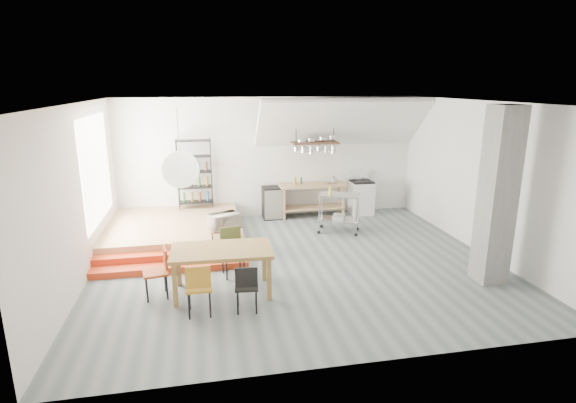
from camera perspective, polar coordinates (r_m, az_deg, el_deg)
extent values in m
plane|color=slate|center=(9.24, 1.15, -7.74)|extent=(8.00, 8.00, 0.00)
cube|color=silver|center=(12.14, -2.31, 5.57)|extent=(8.00, 0.04, 3.20)
cube|color=silver|center=(8.84, -25.05, 0.69)|extent=(0.04, 7.00, 3.20)
cube|color=silver|center=(10.35, 23.41, 2.75)|extent=(0.04, 7.00, 3.20)
cube|color=white|center=(8.55, 1.26, 12.49)|extent=(8.00, 7.00, 0.02)
cube|color=white|center=(11.85, 6.86, 9.88)|extent=(4.40, 1.44, 1.32)
cube|color=white|center=(10.23, -23.14, 3.79)|extent=(0.02, 2.50, 2.20)
cube|color=#A78253|center=(10.89, -14.13, -3.55)|extent=(3.00, 3.00, 0.40)
cube|color=red|center=(9.11, -14.64, -8.14)|extent=(3.00, 0.35, 0.13)
cube|color=red|center=(9.41, -14.55, -6.95)|extent=(3.00, 0.35, 0.27)
cube|color=slate|center=(8.76, 25.05, 0.57)|extent=(0.50, 0.50, 3.20)
cube|color=#A78253|center=(12.15, 3.11, 2.11)|extent=(1.80, 0.60, 0.06)
cube|color=#A78253|center=(12.31, 3.07, -0.75)|extent=(1.70, 0.55, 0.04)
cube|color=#A78253|center=(12.68, 6.44, 0.49)|extent=(0.06, 0.06, 0.86)
cube|color=#A78253|center=(12.30, -0.87, 0.13)|extent=(0.06, 0.06, 0.86)
cube|color=#A78253|center=(12.28, 7.05, -0.01)|extent=(0.06, 0.06, 0.86)
cube|color=#A78253|center=(11.88, -0.50, -0.40)|extent=(0.06, 0.06, 0.86)
cube|color=white|center=(12.66, 9.24, 0.45)|extent=(0.60, 0.60, 0.90)
cube|color=black|center=(12.55, 9.33, 2.53)|extent=(0.58, 0.58, 0.03)
cube|color=white|center=(12.79, 8.92, 3.37)|extent=(0.60, 0.05, 0.25)
cylinder|color=black|center=(12.73, 9.71, 2.80)|extent=(0.18, 0.18, 0.02)
cylinder|color=black|center=(12.63, 8.52, 2.76)|extent=(0.18, 0.18, 0.02)
cylinder|color=black|center=(12.47, 10.16, 2.53)|extent=(0.18, 0.18, 0.02)
cylinder|color=black|center=(12.37, 8.95, 2.49)|extent=(0.18, 0.18, 0.02)
cube|color=#402919|center=(11.76, 3.43, 7.47)|extent=(1.20, 0.50, 0.05)
cylinder|color=black|center=(11.59, 1.04, 10.24)|extent=(0.02, 0.02, 1.15)
cylinder|color=black|center=(11.84, 5.86, 10.27)|extent=(0.02, 0.02, 1.15)
cylinder|color=silver|center=(11.62, 1.08, 6.71)|extent=(0.16, 0.16, 0.12)
cylinder|color=silver|center=(11.66, 2.04, 6.63)|extent=(0.20, 0.20, 0.16)
cylinder|color=silver|center=(11.71, 3.00, 6.56)|extent=(0.16, 0.16, 0.20)
cylinder|color=silver|center=(11.76, 3.96, 6.77)|extent=(0.20, 0.20, 0.12)
cylinder|color=silver|center=(11.81, 4.90, 6.69)|extent=(0.16, 0.16, 0.16)
cylinder|color=silver|center=(11.87, 5.83, 6.61)|extent=(0.20, 0.20, 0.20)
cylinder|color=black|center=(11.94, -9.74, 3.75)|extent=(0.02, 0.02, 1.80)
cylinder|color=black|center=(11.95, -13.77, 3.55)|extent=(0.02, 0.02, 1.80)
cylinder|color=black|center=(11.59, -9.69, 3.42)|extent=(0.02, 0.02, 1.80)
cylinder|color=black|center=(11.60, -13.84, 3.21)|extent=(0.02, 0.02, 1.80)
cube|color=black|center=(11.93, -11.57, -0.05)|extent=(0.88, 0.38, 0.02)
cube|color=black|center=(11.83, -11.67, 1.82)|extent=(0.88, 0.38, 0.02)
cube|color=black|center=(11.75, -11.77, 3.72)|extent=(0.88, 0.38, 0.02)
cube|color=black|center=(11.68, -11.87, 5.65)|extent=(0.88, 0.38, 0.02)
cube|color=black|center=(11.63, -11.98, 7.59)|extent=(0.88, 0.38, 0.03)
cylinder|color=#407D32|center=(11.89, -11.61, 0.60)|extent=(0.07, 0.07, 0.24)
cylinder|color=olive|center=(11.80, -11.71, 2.49)|extent=(0.07, 0.07, 0.24)
cylinder|color=brown|center=(11.73, -11.81, 4.39)|extent=(0.07, 0.07, 0.24)
cube|color=#A78253|center=(9.58, -8.02, -3.56)|extent=(0.60, 0.40, 0.03)
cylinder|color=black|center=(9.79, -6.48, -3.62)|extent=(0.02, 0.02, 0.13)
cylinder|color=black|center=(9.76, -9.65, -3.79)|extent=(0.02, 0.02, 0.13)
cylinder|color=black|center=(9.46, -6.31, -4.26)|extent=(0.02, 0.02, 0.13)
cylinder|color=black|center=(9.44, -9.58, -4.43)|extent=(0.02, 0.02, 0.13)
sphere|color=white|center=(7.42, -13.50, 3.96)|extent=(0.60, 0.60, 0.60)
cube|color=olive|center=(7.78, -8.44, -6.19)|extent=(1.74, 1.02, 0.06)
cube|color=olive|center=(8.34, -3.06, -7.56)|extent=(0.08, 0.08, 0.75)
cube|color=olive|center=(8.34, -13.70, -7.98)|extent=(0.08, 0.08, 0.75)
cube|color=olive|center=(7.60, -2.41, -9.86)|extent=(0.08, 0.08, 0.75)
cube|color=olive|center=(7.60, -14.16, -10.32)|extent=(0.08, 0.08, 0.75)
cube|color=#B1781E|center=(7.28, -11.25, -10.64)|extent=(0.40, 0.40, 0.04)
cube|color=#B1781E|center=(7.01, -11.36, -9.41)|extent=(0.38, 0.04, 0.35)
cylinder|color=black|center=(7.24, -12.46, -12.88)|extent=(0.03, 0.03, 0.44)
cylinder|color=black|center=(7.24, -9.86, -12.77)|extent=(0.03, 0.03, 0.44)
cylinder|color=black|center=(7.53, -12.41, -11.76)|extent=(0.03, 0.03, 0.44)
cylinder|color=black|center=(7.52, -9.91, -11.65)|extent=(0.03, 0.03, 0.44)
cube|color=black|center=(7.30, -5.28, -10.68)|extent=(0.40, 0.40, 0.04)
cube|color=black|center=(7.05, -5.31, -9.57)|extent=(0.35, 0.07, 0.32)
cylinder|color=black|center=(7.26, -6.41, -12.70)|extent=(0.03, 0.03, 0.40)
cylinder|color=black|center=(7.26, -4.04, -12.64)|extent=(0.03, 0.03, 0.40)
cylinder|color=black|center=(7.52, -6.39, -11.67)|extent=(0.03, 0.03, 0.40)
cylinder|color=black|center=(7.52, -4.11, -11.62)|extent=(0.03, 0.03, 0.40)
cube|color=#52592A|center=(8.54, -6.99, -6.41)|extent=(0.48, 0.48, 0.04)
cube|color=#52592A|center=(8.62, -7.34, -4.36)|extent=(0.40, 0.10, 0.37)
cylinder|color=black|center=(8.82, -6.13, -7.37)|extent=(0.03, 0.03, 0.46)
cylinder|color=black|center=(8.75, -8.27, -7.62)|extent=(0.03, 0.03, 0.46)
cylinder|color=black|center=(8.52, -5.57, -8.17)|extent=(0.03, 0.03, 0.46)
cylinder|color=black|center=(8.45, -7.79, -8.44)|extent=(0.03, 0.03, 0.46)
cube|color=#B24619|center=(7.98, -16.50, -8.65)|extent=(0.46, 0.46, 0.04)
cube|color=#B24619|center=(7.90, -15.32, -6.85)|extent=(0.10, 0.38, 0.35)
cylinder|color=black|center=(7.94, -15.11, -10.50)|extent=(0.03, 0.03, 0.44)
cylinder|color=black|center=(8.23, -15.34, -9.58)|extent=(0.03, 0.03, 0.44)
cylinder|color=black|center=(7.92, -17.45, -10.73)|extent=(0.03, 0.03, 0.44)
cylinder|color=black|center=(8.21, -17.59, -9.80)|extent=(0.03, 0.03, 0.44)
cube|color=silver|center=(10.86, 6.53, 0.82)|extent=(1.09, 0.87, 0.04)
cube|color=silver|center=(11.03, 6.44, -2.30)|extent=(1.09, 0.87, 0.03)
cylinder|color=silver|center=(11.18, 8.87, -1.30)|extent=(0.03, 0.03, 0.92)
sphere|color=black|center=(11.31, 8.78, -3.43)|extent=(0.09, 0.09, 0.09)
cylinder|color=silver|center=(11.26, 4.32, -1.04)|extent=(0.03, 0.03, 0.92)
sphere|color=black|center=(11.38, 4.27, -3.16)|extent=(0.09, 0.09, 0.09)
cylinder|color=silver|center=(10.73, 8.71, -1.98)|extent=(0.03, 0.03, 0.92)
sphere|color=black|center=(10.86, 8.62, -4.18)|extent=(0.09, 0.09, 0.09)
cylinder|color=silver|center=(10.81, 3.97, -1.71)|extent=(0.03, 0.03, 0.92)
sphere|color=black|center=(10.94, 3.93, -3.90)|extent=(0.09, 0.09, 0.09)
cube|color=black|center=(12.09, -2.04, -0.14)|extent=(0.50, 0.50, 0.86)
imported|color=beige|center=(9.53, -8.06, -2.52)|extent=(0.72, 0.62, 0.33)
imported|color=silver|center=(12.21, 5.16, 2.39)|extent=(0.24, 0.24, 0.05)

